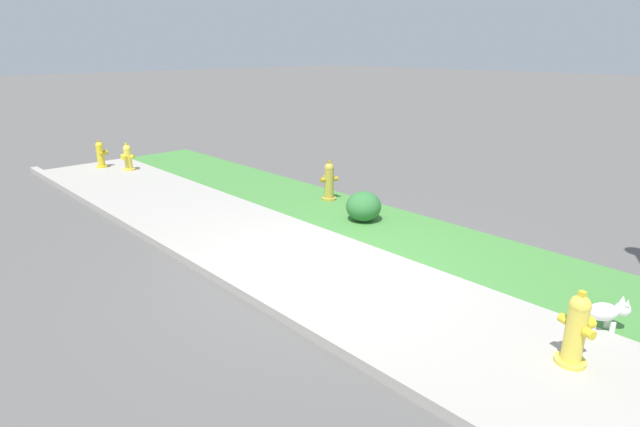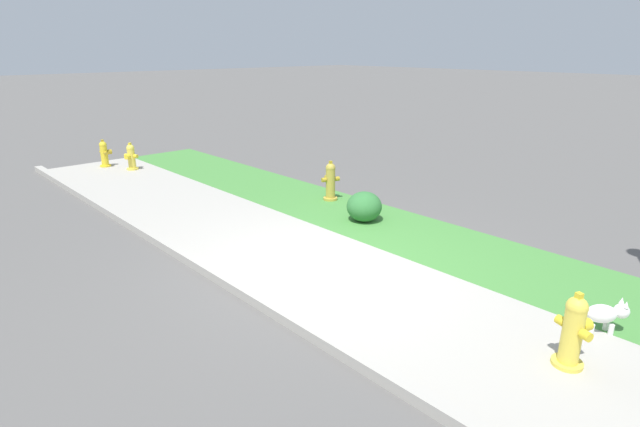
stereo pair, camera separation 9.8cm
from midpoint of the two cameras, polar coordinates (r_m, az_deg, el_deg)
name	(u,v)px [view 2 (the right image)]	position (r m, az deg, el deg)	size (l,w,h in m)	color
ground_plane	(325,271)	(6.80, 0.94, -6.60)	(120.00, 120.00, 0.00)	#5B5956
sidewalk_pavement	(325,271)	(6.80, 0.94, -6.57)	(18.00, 2.25, 0.01)	#ADA89E
grass_verge	(416,235)	(8.21, 11.20, -2.42)	(18.00, 1.78, 0.01)	#47893D
street_curb	(251,296)	(6.09, -7.43, -9.30)	(18.00, 0.16, 0.12)	#ADA89E
fire_hydrant_across_street	(330,181)	(9.83, 1.48, 3.71)	(0.34, 0.37, 0.79)	gold
fire_hydrant_at_driveway	(573,331)	(5.34, 27.43, -11.87)	(0.37, 0.35, 0.77)	yellow
fire_hydrant_mid_block	(104,154)	(13.75, -23.23, 6.28)	(0.36, 0.32, 0.70)	yellow
fire_hydrant_far_end	(131,157)	(13.15, -20.58, 6.06)	(0.36, 0.33, 0.68)	yellow
small_white_dog	(606,314)	(6.15, 30.27, -9.88)	(0.40, 0.40, 0.40)	white
shrub_bush_mid_verge	(364,207)	(8.68, 5.40, 0.80)	(0.61, 0.61, 0.52)	#337538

